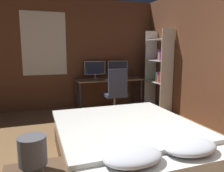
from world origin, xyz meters
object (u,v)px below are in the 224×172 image
bedside_lamp (33,151)px  monitor_right (118,68)px  keyboard (112,80)px  bookshelf (160,67)px  office_chair (115,96)px  bed (129,144)px  desk (109,82)px  computer_mouse (122,79)px  monitor_left (95,69)px

bedside_lamp → monitor_right: 4.31m
keyboard → bookshelf: bookshelf is taller
bedside_lamp → office_chair: bearing=59.5°
bed → bookshelf: bearing=50.9°
desk → computer_mouse: computer_mouse is taller
keyboard → bed: bearing=-104.4°
desk → monitor_left: (-0.31, 0.19, 0.34)m
office_chair → bed: bearing=-105.7°
monitor_left → bedside_lamp: bearing=-111.3°
bed → monitor_right: 3.18m
bedside_lamp → monitor_right: monitor_right is taller
desk → computer_mouse: (0.26, -0.19, 0.10)m
desk → bookshelf: (1.11, -0.57, 0.39)m
bedside_lamp → bookshelf: bookshelf is taller
office_chair → bookshelf: 1.33m
bed → desk: size_ratio=1.24×
keyboard → bookshelf: size_ratio=0.18×
keyboard → office_chair: bearing=-98.6°
monitor_left → monitor_right: (0.62, 0.00, 0.00)m
bedside_lamp → computer_mouse: size_ratio=3.92×
monitor_right → computer_mouse: bearing=-97.2°
desk → computer_mouse: 0.34m
monitor_left → office_chair: (0.24, -0.86, -0.56)m
bedside_lamp → computer_mouse: bearing=58.9°
monitor_left → office_chair: 1.05m
bed → computer_mouse: bearing=70.2°
bookshelf → desk: bearing=152.6°
bed → monitor_left: monitor_left is taller
bedside_lamp → computer_mouse: bedside_lamp is taller
monitor_right → bookshelf: size_ratio=0.28×
keyboard → office_chair: office_chair is taller
monitor_left → bookshelf: bookshelf is taller
computer_mouse → keyboard: bearing=180.0°
bookshelf → computer_mouse: bearing=155.7°
desk → bed: bearing=-103.5°
bookshelf → bed: bearing=-129.1°
office_chair → bookshelf: (1.18, 0.09, 0.61)m
bookshelf → monitor_left: bearing=151.5°
desk → monitor_right: (0.31, 0.19, 0.34)m
bed → computer_mouse: 2.76m
bookshelf → keyboard: bearing=160.9°
bed → computer_mouse: computer_mouse is taller
bed → keyboard: bearing=75.6°
bedside_lamp → desk: (1.78, 3.56, -0.08)m
computer_mouse → bedside_lamp: bearing=-121.1°
bed → keyboard: keyboard is taller
bedside_lamp → monitor_right: bearing=61.0°
monitor_left → office_chair: monitor_left is taller
monitor_right → office_chair: bearing=-114.0°
desk → monitor_left: 0.50m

